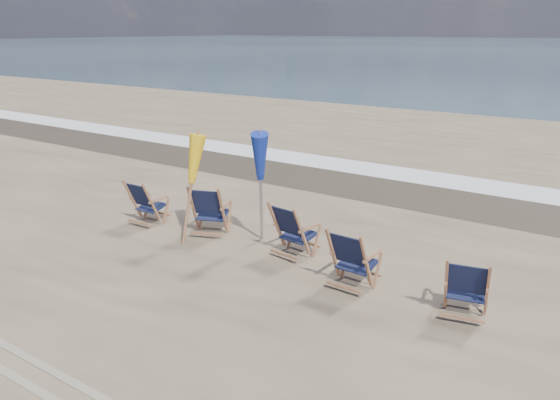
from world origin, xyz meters
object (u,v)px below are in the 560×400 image
Objects in this scene: beach_chair_1 at (223,212)px; umbrella_yellow at (188,164)px; beach_chair_0 at (152,205)px; beach_chair_2 at (302,235)px; beach_chair_3 at (366,265)px; umbrella_blue at (260,157)px; beach_chair_4 at (487,293)px.

beach_chair_1 is 1.11m from umbrella_yellow.
beach_chair_0 is at bearing 172.93° from umbrella_yellow.
beach_chair_2 reaches higher than beach_chair_3.
beach_chair_2 is 1.51m from umbrella_blue.
beach_chair_1 is 1.03× the size of beach_chair_3.
beach_chair_0 is 0.93× the size of beach_chair_1.
beach_chair_3 is at bearing -17.51° from umbrella_blue.
beach_chair_1 is (1.45, 0.36, 0.04)m from beach_chair_0.
beach_chair_1 is 1.10× the size of beach_chair_4.
beach_chair_1 is 0.51× the size of umbrella_yellow.
beach_chair_3 is at bearing -2.20° from umbrella_yellow.
umbrella_yellow is 0.93× the size of umbrella_blue.
beach_chair_4 is at bearing -178.77° from beach_chair_2.
beach_chair_2 is at bearing 9.50° from umbrella_yellow.
beach_chair_3 reaches higher than beach_chair_4.
beach_chair_3 is 1.64m from beach_chair_4.
umbrella_yellow is (-2.10, -0.35, 0.96)m from beach_chair_2.
umbrella_blue reaches higher than beach_chair_3.
beach_chair_2 is 0.50× the size of umbrella_yellow.
umbrella_yellow is at bearing 17.41° from beach_chair_2.
umbrella_yellow is at bearing 0.23° from beach_chair_3.
umbrella_blue is (-4.01, 0.62, 1.14)m from beach_chair_4.
beach_chair_2 is at bearing -14.76° from umbrella_blue.
beach_chair_3 is 0.50× the size of umbrella_yellow.
umbrella_blue is (-1.00, 0.26, 1.10)m from beach_chair_2.
beach_chair_4 is (4.80, -0.50, -0.05)m from beach_chair_1.
beach_chair_4 is 4.22m from umbrella_blue.
beach_chair_0 is 0.96× the size of beach_chair_3.
beach_chair_2 is at bearing 153.58° from beach_chair_1.
beach_chair_3 is at bearing 146.99° from beach_chair_1.
beach_chair_0 is 1.50m from beach_chair_1.
beach_chair_1 reaches higher than beach_chair_4.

